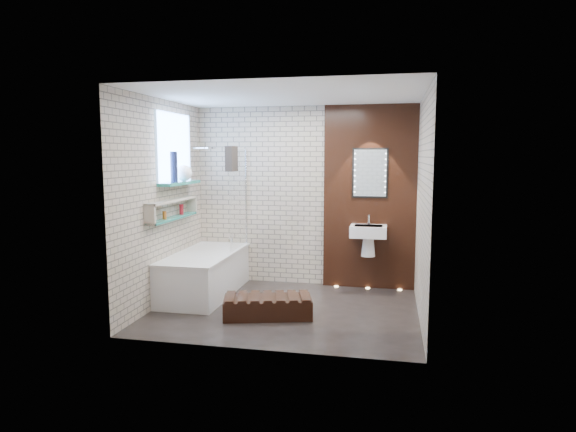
% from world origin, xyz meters
% --- Properties ---
extents(ground, '(3.20, 3.20, 0.00)m').
position_xyz_m(ground, '(0.00, 0.00, 0.00)').
color(ground, black).
rests_on(ground, ground).
extents(room_shell, '(3.24, 3.20, 2.60)m').
position_xyz_m(room_shell, '(0.00, 0.00, 1.30)').
color(room_shell, '#B2A68D').
rests_on(room_shell, ground).
extents(walnut_panel, '(1.30, 0.06, 2.60)m').
position_xyz_m(walnut_panel, '(0.95, 1.27, 1.30)').
color(walnut_panel, black).
rests_on(walnut_panel, ground).
extents(clerestory_window, '(0.18, 1.00, 0.94)m').
position_xyz_m(clerestory_window, '(-1.57, 0.35, 1.90)').
color(clerestory_window, '#7FADE0').
rests_on(clerestory_window, room_shell).
extents(display_niche, '(0.14, 1.30, 0.26)m').
position_xyz_m(display_niche, '(-1.53, 0.15, 1.20)').
color(display_niche, '#217C6F').
rests_on(display_niche, room_shell).
extents(bathtub, '(0.79, 1.74, 0.70)m').
position_xyz_m(bathtub, '(-1.22, 0.45, 0.29)').
color(bathtub, white).
rests_on(bathtub, ground).
extents(bath_screen, '(0.01, 0.78, 1.40)m').
position_xyz_m(bath_screen, '(-0.87, 0.89, 1.28)').
color(bath_screen, white).
rests_on(bath_screen, bathtub).
extents(towel, '(0.10, 0.26, 0.34)m').
position_xyz_m(towel, '(-0.87, 0.60, 1.85)').
color(towel, '#292421').
rests_on(towel, bath_screen).
extents(shower_head, '(0.18, 0.18, 0.02)m').
position_xyz_m(shower_head, '(-1.30, 0.95, 2.00)').
color(shower_head, silver).
rests_on(shower_head, room_shell).
extents(washbasin, '(0.50, 0.36, 0.58)m').
position_xyz_m(washbasin, '(0.95, 1.07, 0.79)').
color(washbasin, white).
rests_on(washbasin, walnut_panel).
extents(led_mirror, '(0.50, 0.02, 0.70)m').
position_xyz_m(led_mirror, '(0.95, 1.23, 1.65)').
color(led_mirror, black).
rests_on(led_mirror, walnut_panel).
extents(walnut_step, '(1.11, 0.70, 0.23)m').
position_xyz_m(walnut_step, '(-0.15, -0.30, 0.11)').
color(walnut_step, black).
rests_on(walnut_step, ground).
extents(niche_bottles, '(0.06, 0.57, 0.14)m').
position_xyz_m(niche_bottles, '(-1.53, 0.23, 1.16)').
color(niche_bottles, maroon).
rests_on(niche_bottles, display_niche).
extents(sill_vases, '(0.22, 0.47, 0.40)m').
position_xyz_m(sill_vases, '(-1.50, 0.39, 1.68)').
color(sill_vases, white).
rests_on(sill_vases, clerestory_window).
extents(floor_uplights, '(0.96, 0.06, 0.01)m').
position_xyz_m(floor_uplights, '(0.95, 1.20, 0.01)').
color(floor_uplights, '#FFD899').
rests_on(floor_uplights, ground).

